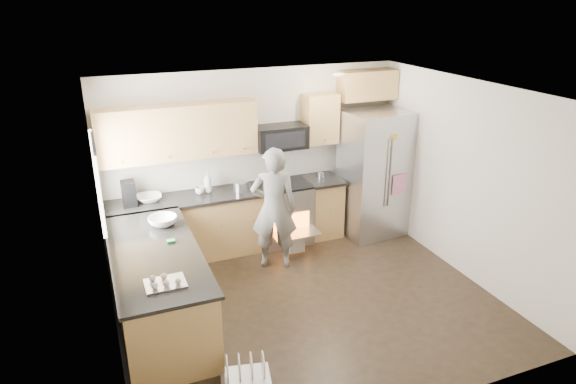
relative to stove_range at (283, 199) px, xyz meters
name	(u,v)px	position (x,y,z in m)	size (l,w,h in m)	color
ground	(307,301)	(-0.35, -1.69, -0.68)	(4.50, 4.50, 0.00)	black
room_shell	(305,174)	(-0.39, -1.68, 1.00)	(4.54, 4.04, 2.62)	beige
back_cabinet_run	(221,189)	(-0.94, 0.05, 0.29)	(4.45, 0.64, 2.50)	#A67442
peninsula	(158,287)	(-2.10, -1.44, -0.21)	(0.96, 2.36, 1.03)	#A67442
stove_range	(283,199)	(0.00, 0.00, 0.00)	(0.76, 0.97, 1.79)	#B7B7BC
refrigerator	(375,174)	(1.42, -0.24, 0.30)	(1.01, 0.82, 1.96)	#B7B7BC
person	(274,208)	(-0.40, -0.68, 0.18)	(0.63, 0.41, 1.72)	slate
dish_rack	(246,374)	(-1.48, -2.75, -0.60)	(0.56, 0.49, 0.30)	#B7B7BC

